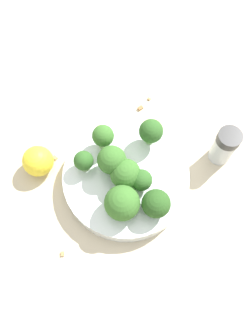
{
  "coord_description": "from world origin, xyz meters",
  "views": [
    {
      "loc": [
        0.02,
        -0.21,
        0.56
      ],
      "look_at": [
        0.0,
        0.0,
        0.06
      ],
      "focal_mm": 35.0,
      "sensor_mm": 36.0,
      "label": 1
    }
  ],
  "objects": [
    {
      "name": "broccoli_floret_4",
      "position": [
        -0.02,
        0.01,
        0.07
      ],
      "size": [
        0.05,
        0.05,
        0.06
      ],
      "color": "#8EB770",
      "rests_on": "bowl"
    },
    {
      "name": "lemon_wedge",
      "position": [
        -0.16,
        0.01,
        0.03
      ],
      "size": [
        0.06,
        0.06,
        0.06
      ],
      "primitive_type": "sphere",
      "color": "yellow",
      "rests_on": "ground_plane"
    },
    {
      "name": "broccoli_floret_2",
      "position": [
        0.0,
        -0.06,
        0.06
      ],
      "size": [
        0.06,
        0.06,
        0.06
      ],
      "color": "#7A9E5B",
      "rests_on": "bowl"
    },
    {
      "name": "broccoli_floret_1",
      "position": [
        -0.0,
        -0.01,
        0.06
      ],
      "size": [
        0.05,
        0.05,
        0.05
      ],
      "color": "#84AD66",
      "rests_on": "bowl"
    },
    {
      "name": "ground_plane",
      "position": [
        0.0,
        0.0,
        0.0
      ],
      "size": [
        3.0,
        3.0,
        0.0
      ],
      "primitive_type": "plane",
      "color": "beige"
    },
    {
      "name": "broccoli_floret_7",
      "position": [
        0.03,
        -0.02,
        0.06
      ],
      "size": [
        0.04,
        0.04,
        0.04
      ],
      "color": "#7A9E5B",
      "rests_on": "bowl"
    },
    {
      "name": "almond_crumb_1",
      "position": [
        0.03,
        0.18,
        0.0
      ],
      "size": [
        0.01,
        0.01,
        0.01
      ],
      "primitive_type": "cube",
      "rotation": [
        0.0,
        0.0,
        5.85
      ],
      "color": "#AD7F4C",
      "rests_on": "ground_plane"
    },
    {
      "name": "almond_crumb_2",
      "position": [
        -0.14,
        0.03,
        0.0
      ],
      "size": [
        0.01,
        0.01,
        0.01
      ],
      "primitive_type": "cube",
      "rotation": [
        0.0,
        0.0,
        5.74
      ],
      "color": "tan",
      "rests_on": "ground_plane"
    },
    {
      "name": "broccoli_floret_6",
      "position": [
        -0.07,
        0.01,
        0.06
      ],
      "size": [
        0.03,
        0.03,
        0.04
      ],
      "color": "#84AD66",
      "rests_on": "bowl"
    },
    {
      "name": "pepper_shaker",
      "position": [
        0.17,
        0.07,
        0.04
      ],
      "size": [
        0.04,
        0.04,
        0.08
      ],
      "color": "#B2B7BC",
      "rests_on": "ground_plane"
    },
    {
      "name": "bowl",
      "position": [
        0.0,
        0.0,
        0.02
      ],
      "size": [
        0.22,
        0.22,
        0.03
      ],
      "primitive_type": "cylinder",
      "color": "silver",
      "rests_on": "ground_plane"
    },
    {
      "name": "almond_crumb_0",
      "position": [
        0.01,
        0.16,
        0.0
      ],
      "size": [
        0.01,
        0.01,
        0.01
      ],
      "primitive_type": "cube",
      "rotation": [
        0.0,
        0.0,
        0.76
      ],
      "color": "olive",
      "rests_on": "ground_plane"
    },
    {
      "name": "broccoli_floret_3",
      "position": [
        0.05,
        -0.06,
        0.06
      ],
      "size": [
        0.05,
        0.05,
        0.05
      ],
      "color": "#7A9E5B",
      "rests_on": "bowl"
    },
    {
      "name": "almond_crumb_3",
      "position": [
        -0.09,
        -0.14,
        0.0
      ],
      "size": [
        0.01,
        0.01,
        0.01
      ],
      "primitive_type": "cube",
      "rotation": [
        0.0,
        0.0,
        1.76
      ],
      "color": "#AD7F4C",
      "rests_on": "ground_plane"
    },
    {
      "name": "broccoli_floret_0",
      "position": [
        0.04,
        0.07,
        0.07
      ],
      "size": [
        0.04,
        0.04,
        0.06
      ],
      "color": "#84AD66",
      "rests_on": "bowl"
    },
    {
      "name": "broccoli_floret_5",
      "position": [
        -0.04,
        0.05,
        0.07
      ],
      "size": [
        0.04,
        0.04,
        0.05
      ],
      "color": "#8EB770",
      "rests_on": "bowl"
    }
  ]
}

